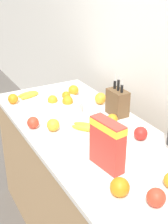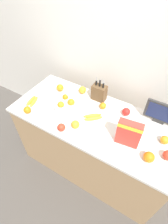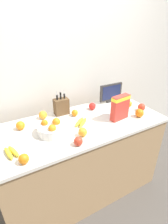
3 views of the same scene
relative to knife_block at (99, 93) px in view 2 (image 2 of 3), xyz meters
The scene contains 19 objects.
ground_plane 1.07m from the knife_block, 71.44° to the right, with size 14.00×14.00×0.00m, color #514C47.
wall_back 0.43m from the knife_block, 73.68° to the left, with size 9.00×0.06×2.60m.
counter 0.63m from the knife_block, 71.44° to the right, with size 1.71×0.75×0.93m.
knife_block is the anchor object (origin of this frame).
small_monitor 0.66m from the knife_block, ahead, with size 0.31×0.03×0.24m.
cereal_box 0.62m from the knife_block, 39.42° to the right, with size 0.21×0.10×0.26m.
fruit_bowl 0.38m from the knife_block, 125.07° to the right, with size 0.27×0.27×0.13m.
banana_bunch_left 0.31m from the knife_block, 73.00° to the right, with size 0.19×0.18×0.04m.
banana_bunch_right 0.73m from the knife_block, 144.55° to the right, with size 0.11×0.18×0.04m.
apple_rear 0.58m from the knife_block, 99.12° to the right, with size 0.08×0.08×0.08m, color red.
apple_near_bananas 0.90m from the knife_block, 24.02° to the right, with size 0.08×0.08×0.08m, color red.
apple_leftmost 0.36m from the knife_block, 11.80° to the right, with size 0.08×0.08×0.08m, color red.
orange_front_center 0.22m from the knife_block, behind, with size 0.09×0.09×0.09m, color orange.
orange_by_cereal 0.79m from the knife_block, 16.22° to the right, with size 0.08×0.08×0.08m, color orange.
orange_mid_left 0.77m from the knife_block, 132.90° to the right, with size 0.08×0.08×0.08m, color orange.
orange_front_left 0.48m from the knife_block, 89.86° to the right, with size 0.08×0.08×0.08m, color orange.
orange_back_center 0.83m from the knife_block, 33.75° to the right, with size 0.09×0.09×0.09m, color orange.
orange_near_bowl 0.16m from the knife_block, 46.30° to the right, with size 0.07×0.07×0.07m, color orange.
orange_mid_right 0.47m from the knife_block, 167.67° to the right, with size 0.08×0.08×0.08m, color orange.
Camera 2 is at (0.53, -1.07, 2.22)m, focal length 28.00 mm.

